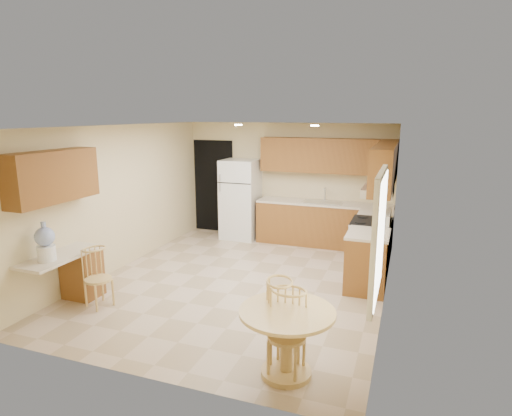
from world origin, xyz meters
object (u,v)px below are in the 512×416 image
(stove, at_px, (370,246))
(water_crock, at_px, (45,243))
(dining_table, at_px, (287,333))
(chair_table_a, at_px, (281,317))
(chair_table_b, at_px, (285,330))
(chair_desk, at_px, (94,274))
(refrigerator, at_px, (241,199))

(stove, distance_m, water_crock, 5.04)
(stove, bearing_deg, dining_table, -98.83)
(chair_table_a, distance_m, chair_table_b, 0.25)
(chair_table_a, relative_size, chair_desk, 1.11)
(chair_desk, bearing_deg, chair_table_a, 99.10)
(refrigerator, xyz_separation_m, chair_table_b, (2.35, -4.69, -0.30))
(water_crock, bearing_deg, chair_desk, 36.95)
(dining_table, height_order, chair_desk, chair_desk)
(chair_desk, bearing_deg, refrigerator, -170.09)
(chair_desk, bearing_deg, chair_table_b, 95.14)
(chair_table_a, bearing_deg, chair_desk, -120.66)
(dining_table, distance_m, chair_table_b, 0.12)
(stove, xyz_separation_m, chair_table_b, (-0.52, -3.47, 0.09))
(dining_table, bearing_deg, water_crock, 175.42)
(refrigerator, bearing_deg, chair_table_b, -63.38)
(stove, bearing_deg, chair_table_b, -98.61)
(chair_desk, bearing_deg, dining_table, 96.77)
(refrigerator, xyz_separation_m, chair_desk, (-0.60, -3.99, -0.35))
(stove, height_order, chair_table_b, stove)
(refrigerator, bearing_deg, water_crock, -103.64)
(stove, height_order, dining_table, stove)
(chair_table_b, height_order, water_crock, water_crock)
(dining_table, xyz_separation_m, chair_desk, (-2.95, 0.61, 0.04))
(water_crock, bearing_deg, dining_table, -4.58)
(dining_table, xyz_separation_m, water_crock, (-3.40, 0.27, 0.53))
(chair_table_a, xyz_separation_m, water_crock, (-3.30, 0.13, 0.44))
(stove, distance_m, chair_table_b, 3.51)
(chair_table_a, height_order, chair_desk, chair_table_a)
(water_crock, bearing_deg, refrigerator, 76.36)
(stove, xyz_separation_m, chair_table_a, (-0.63, -3.24, 0.10))
(refrigerator, height_order, chair_desk, refrigerator)
(dining_table, distance_m, chair_table_a, 0.20)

